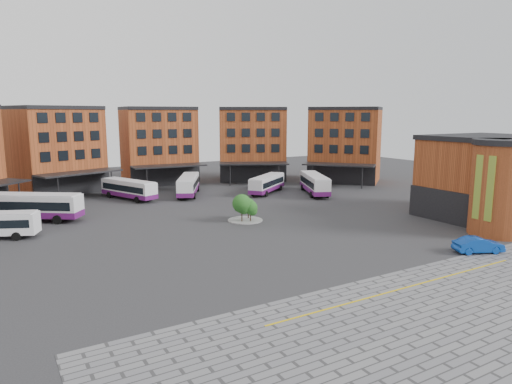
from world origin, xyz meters
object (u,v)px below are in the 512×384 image
bus_c (129,189)px  blue_car (478,245)px  bus_b (32,206)px  bus_d (188,185)px  bus_e (267,184)px  bus_f (315,183)px  tree_island (246,207)px

bus_c → blue_car: bus_c is taller
bus_b → bus_c: (14.41, 8.58, -0.22)m
bus_d → blue_car: size_ratio=2.38×
bus_e → bus_f: (6.40, -4.79, 0.16)m
tree_island → bus_e: bearing=50.9°
bus_c → bus_d: bearing=-30.2°
tree_island → bus_f: 22.78m
bus_e → bus_b: bearing=-122.9°
bus_e → blue_car: size_ratio=2.10×
bus_d → bus_f: 21.02m
bus_f → bus_d: bearing=177.6°
bus_d → blue_car: bearing=-46.5°
bus_c → bus_d: size_ratio=0.98×
blue_car → bus_d: bearing=38.9°
bus_d → blue_car: bus_d is taller
bus_b → bus_c: bus_b is taller
bus_e → bus_f: size_ratio=0.85×
bus_f → blue_car: (-6.44, -34.27, -1.00)m
tree_island → bus_c: (-8.56, 22.41, -0.23)m
tree_island → bus_e: size_ratio=0.44×
bus_c → blue_car: (21.76, -45.15, -0.88)m
blue_car → tree_island: bearing=53.4°
bus_f → bus_e: bearing=167.9°
tree_island → blue_car: (13.20, -22.74, -1.12)m
tree_island → bus_e: (13.25, 16.32, -0.28)m
tree_island → bus_d: bearing=87.5°
bus_d → bus_e: bearing=6.6°
bus_b → blue_car: bus_b is taller
bus_b → bus_d: size_ratio=1.04×
bus_c → bus_f: (28.20, -10.88, 0.12)m
blue_car → bus_e: bearing=23.2°
tree_island → bus_b: tree_island is taller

